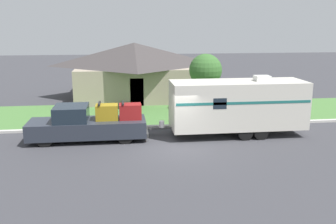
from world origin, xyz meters
TOP-DOWN VIEW (x-y plane):
  - ground_plane at (0.00, 0.00)m, footprint 120.00×120.00m
  - curb_strip at (0.00, 3.75)m, footprint 80.00×0.30m
  - lawn_strip at (0.00, 7.40)m, footprint 80.00×7.00m
  - house_across_street at (-1.40, 13.68)m, footprint 10.03×8.30m
  - pickup_truck at (-4.31, 1.78)m, footprint 6.18×2.02m
  - travel_trailer at (3.75, 1.78)m, footprint 8.47×2.40m
  - mailbox at (1.91, 4.81)m, footprint 0.48×0.20m
  - tree_in_yard at (3.23, 7.50)m, footprint 2.25×2.25m

SIDE VIEW (x-z plane):
  - ground_plane at x=0.00m, z-range 0.00..0.00m
  - lawn_strip at x=0.00m, z-range 0.00..0.03m
  - curb_strip at x=0.00m, z-range 0.00..0.14m
  - pickup_truck at x=-4.31m, z-range -0.13..1.88m
  - mailbox at x=1.91m, z-range 0.37..1.79m
  - travel_trailer at x=3.75m, z-range 0.08..3.35m
  - house_across_street at x=-1.40m, z-range 0.08..4.60m
  - tree_in_yard at x=3.23m, z-range 0.87..4.91m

